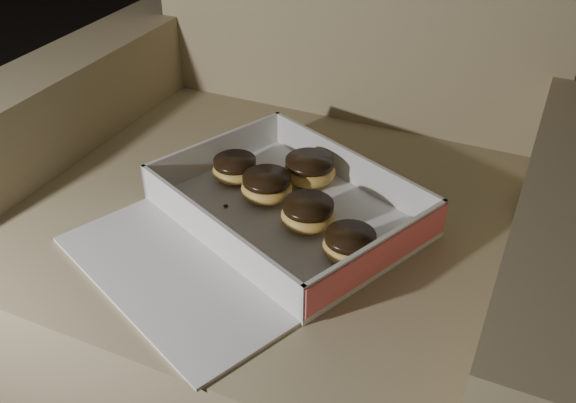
% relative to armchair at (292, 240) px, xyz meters
% --- Properties ---
extents(floor, '(4.50, 4.50, 0.00)m').
position_rel_armchair_xyz_m(floor, '(-0.38, -0.07, -0.31)').
color(floor, black).
rests_on(floor, ground).
extents(armchair, '(0.94, 0.79, 0.98)m').
position_rel_armchair_xyz_m(armchair, '(0.00, 0.00, 0.00)').
color(armchair, '#877B56').
rests_on(armchair, floor).
extents(bakery_box, '(0.49, 0.52, 0.06)m').
position_rel_armchair_xyz_m(bakery_box, '(0.03, -0.14, 0.14)').
color(bakery_box, silver).
rests_on(bakery_box, armchair).
extents(donut_a, '(0.08, 0.08, 0.04)m').
position_rel_armchair_xyz_m(donut_a, '(0.08, -0.12, 0.16)').
color(donut_a, '#E6B550').
rests_on(donut_a, bakery_box).
extents(donut_b, '(0.08, 0.08, 0.04)m').
position_rel_armchair_xyz_m(donut_b, '(-0.00, -0.08, 0.16)').
color(donut_b, '#E6B550').
rests_on(donut_b, bakery_box).
extents(donut_c, '(0.08, 0.08, 0.04)m').
position_rel_armchair_xyz_m(donut_c, '(0.04, -0.01, 0.16)').
color(donut_c, '#E6B550').
rests_on(donut_c, bakery_box).
extents(donut_d, '(0.07, 0.07, 0.04)m').
position_rel_armchair_xyz_m(donut_d, '(-0.07, -0.06, 0.16)').
color(donut_d, '#E6B550').
rests_on(donut_d, bakery_box).
extents(donut_e, '(0.07, 0.07, 0.04)m').
position_rel_armchair_xyz_m(donut_e, '(0.16, -0.16, 0.16)').
color(donut_e, '#E6B550').
rests_on(donut_e, bakery_box).
extents(crumb_a, '(0.01, 0.01, 0.00)m').
position_rel_armchair_xyz_m(crumb_a, '(0.15, -0.25, 0.14)').
color(crumb_a, black).
rests_on(crumb_a, bakery_box).
extents(crumb_b, '(0.01, 0.01, 0.00)m').
position_rel_armchair_xyz_m(crumb_b, '(-0.05, -0.13, 0.14)').
color(crumb_b, black).
rests_on(crumb_b, bakery_box).
extents(crumb_c, '(0.01, 0.01, 0.00)m').
position_rel_armchair_xyz_m(crumb_c, '(-0.11, -0.16, 0.14)').
color(crumb_c, black).
rests_on(crumb_c, bakery_box).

